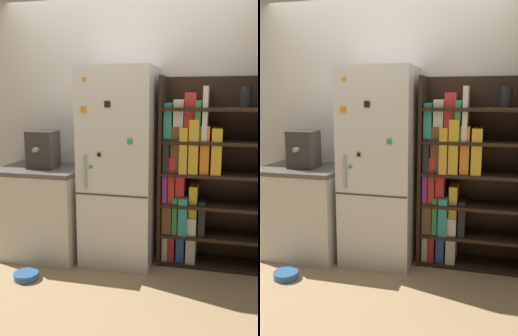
% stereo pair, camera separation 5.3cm
% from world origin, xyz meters
% --- Properties ---
extents(ground_plane, '(16.00, 16.00, 0.00)m').
position_xyz_m(ground_plane, '(0.00, 0.00, 0.00)').
color(ground_plane, tan).
extents(wall_back, '(8.00, 0.05, 2.60)m').
position_xyz_m(wall_back, '(0.00, 0.47, 1.30)').
color(wall_back, silver).
rests_on(wall_back, ground_plane).
extents(refrigerator, '(0.66, 0.58, 1.83)m').
position_xyz_m(refrigerator, '(-0.00, 0.17, 0.92)').
color(refrigerator, white).
rests_on(refrigerator, ground_plane).
extents(bookshelf, '(1.00, 0.36, 1.75)m').
position_xyz_m(bookshelf, '(0.74, 0.30, 0.85)').
color(bookshelf, black).
rests_on(bookshelf, ground_plane).
extents(kitchen_counter, '(0.81, 0.66, 0.89)m').
position_xyz_m(kitchen_counter, '(-0.78, 0.13, 0.44)').
color(kitchen_counter, silver).
rests_on(kitchen_counter, ground_plane).
extents(espresso_machine, '(0.26, 0.29, 0.36)m').
position_xyz_m(espresso_machine, '(-0.74, 0.11, 1.07)').
color(espresso_machine, '#38332D').
rests_on(espresso_machine, kitchen_counter).
extents(pet_bowl, '(0.22, 0.22, 0.06)m').
position_xyz_m(pet_bowl, '(-0.68, -0.43, 0.03)').
color(pet_bowl, '#3366A5').
rests_on(pet_bowl, ground_plane).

